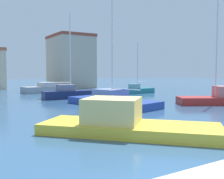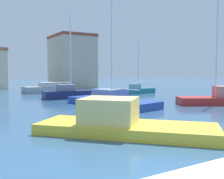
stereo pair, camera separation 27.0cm
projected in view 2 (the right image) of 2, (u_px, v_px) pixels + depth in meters
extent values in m
plane|color=#2D5175|center=(151.00, 97.00, 30.91)|extent=(160.00, 160.00, 0.00)
cube|color=#233D93|center=(112.00, 102.00, 22.74)|extent=(5.01, 9.10, 0.60)
cube|color=#6E7DB1|center=(110.00, 94.00, 22.82)|extent=(2.77, 2.83, 0.83)
cylinder|color=silver|center=(112.00, 33.00, 22.34)|extent=(0.12, 0.12, 11.11)
cylinder|color=silver|center=(125.00, 89.00, 21.56)|extent=(0.83, 2.95, 0.08)
cube|color=#1E707A|center=(138.00, 91.00, 35.79)|extent=(5.11, 1.91, 0.67)
cube|color=#6B9CA2|center=(135.00, 86.00, 35.43)|extent=(1.36, 1.12, 0.63)
cylinder|color=silver|center=(138.00, 66.00, 35.56)|extent=(0.12, 0.12, 6.07)
cylinder|color=silver|center=(143.00, 82.00, 36.22)|extent=(1.75, 0.22, 0.08)
cube|color=#19234C|center=(71.00, 94.00, 29.23)|extent=(6.15, 2.49, 0.85)
cube|color=slate|center=(66.00, 88.00, 28.94)|extent=(1.92, 1.61, 0.67)
cylinder|color=silver|center=(70.00, 52.00, 28.92)|extent=(0.12, 0.12, 8.36)
cylinder|color=silver|center=(61.00, 83.00, 28.67)|extent=(2.10, 0.27, 0.08)
cube|color=gray|center=(50.00, 89.00, 37.69)|extent=(7.56, 3.38, 0.86)
cube|color=#ADB0B5|center=(48.00, 84.00, 37.45)|extent=(2.20, 2.33, 0.57)
cube|color=#B22823|center=(215.00, 101.00, 23.65)|extent=(6.82, 5.13, 0.67)
cylinder|color=silver|center=(217.00, 42.00, 23.30)|extent=(0.12, 0.12, 9.77)
cube|color=gold|center=(126.00, 129.00, 12.44)|extent=(7.78, 7.95, 0.51)
cube|color=#DFCD77|center=(109.00, 110.00, 12.60)|extent=(3.35, 3.36, 1.18)
cube|color=#B2A893|center=(72.00, 63.00, 49.29)|extent=(6.48, 8.79, 9.11)
cube|color=brown|center=(71.00, 37.00, 48.97)|extent=(6.61, 8.97, 0.50)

